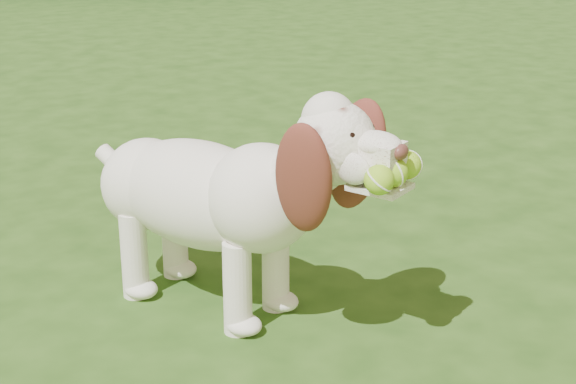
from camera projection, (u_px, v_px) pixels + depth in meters
dog at (225, 190)px, 2.71m from camera, size 0.68×1.15×0.77m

